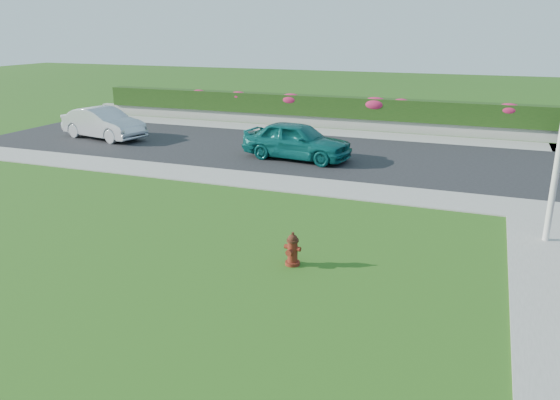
% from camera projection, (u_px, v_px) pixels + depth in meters
% --- Properties ---
extents(ground, '(120.00, 120.00, 0.00)m').
position_uv_depth(ground, '(188.00, 306.00, 10.88)').
color(ground, black).
rests_on(ground, ground).
extents(street_far, '(26.00, 8.00, 0.04)m').
position_uv_depth(street_far, '(247.00, 148.00, 25.03)').
color(street_far, black).
rests_on(street_far, ground).
extents(sidewalk_far, '(24.00, 2.00, 0.04)m').
position_uv_depth(sidewalk_far, '(170.00, 171.00, 20.92)').
color(sidewalk_far, gray).
rests_on(sidewalk_far, ground).
extents(curb_corner, '(2.00, 2.00, 0.04)m').
position_uv_depth(curb_corner, '(541.00, 210.00, 16.49)').
color(curb_corner, gray).
rests_on(curb_corner, ground).
extents(sidewalk_beyond, '(34.00, 2.00, 0.04)m').
position_uv_depth(sidewalk_beyond, '(358.00, 134.00, 28.11)').
color(sidewalk_beyond, gray).
rests_on(sidewalk_beyond, ground).
extents(retaining_wall, '(34.00, 0.40, 0.60)m').
position_uv_depth(retaining_wall, '(365.00, 124.00, 29.36)').
color(retaining_wall, gray).
rests_on(retaining_wall, ground).
extents(hedge, '(32.00, 0.90, 1.10)m').
position_uv_depth(hedge, '(366.00, 108.00, 29.20)').
color(hedge, black).
rests_on(hedge, retaining_wall).
extents(fire_hydrant, '(0.42, 0.39, 0.81)m').
position_uv_depth(fire_hydrant, '(292.00, 250.00, 12.64)').
color(fire_hydrant, '#4D180C').
rests_on(fire_hydrant, ground).
extents(sedan_teal, '(4.75, 2.37, 1.56)m').
position_uv_depth(sedan_teal, '(297.00, 140.00, 22.58)').
color(sedan_teal, '#0B5653').
rests_on(sedan_teal, street_far).
extents(sedan_silver, '(4.79, 2.51, 1.50)m').
position_uv_depth(sedan_silver, '(103.00, 123.00, 26.76)').
color(sedan_silver, '#B1B5BA').
rests_on(sedan_silver, street_far).
extents(flower_clump_a, '(1.04, 0.67, 0.52)m').
position_uv_depth(flower_clump_a, '(199.00, 94.00, 32.44)').
color(flower_clump_a, '#C42149').
rests_on(flower_clump_a, hedge).
extents(flower_clump_b, '(1.12, 0.72, 0.56)m').
position_uv_depth(flower_clump_b, '(239.00, 96.00, 31.56)').
color(flower_clump_b, '#C42149').
rests_on(flower_clump_b, hedge).
extents(flower_clump_c, '(1.30, 0.84, 0.65)m').
position_uv_depth(flower_clump_c, '(291.00, 99.00, 30.47)').
color(flower_clump_c, '#C42149').
rests_on(flower_clump_c, hedge).
extents(flower_clump_d, '(1.44, 0.92, 0.72)m').
position_uv_depth(flower_clump_d, '(375.00, 104.00, 28.85)').
color(flower_clump_d, '#C42149').
rests_on(flower_clump_d, hedge).
extents(flower_clump_e, '(1.04, 0.67, 0.52)m').
position_uv_depth(flower_clump_e, '(401.00, 104.00, 28.37)').
color(flower_clump_e, '#C42149').
rests_on(flower_clump_e, hedge).
extents(flower_clump_f, '(1.25, 0.80, 0.62)m').
position_uv_depth(flower_clump_f, '(509.00, 110.00, 26.60)').
color(flower_clump_f, '#C42149').
rests_on(flower_clump_f, hedge).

